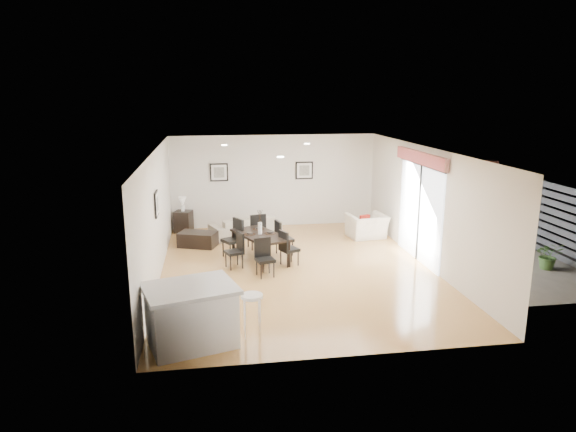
{
  "coord_description": "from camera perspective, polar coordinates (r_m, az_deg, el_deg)",
  "views": [
    {
      "loc": [
        -1.86,
        -10.82,
        3.87
      ],
      "look_at": [
        -0.14,
        0.4,
        1.15
      ],
      "focal_mm": 32.0,
      "sensor_mm": 36.0,
      "label": 1
    }
  ],
  "objects": [
    {
      "name": "courtyard",
      "position": [
        14.48,
        25.16,
        0.45
      ],
      "size": [
        6.0,
        6.0,
        2.0
      ],
      "color": "gray",
      "rests_on": "ground"
    },
    {
      "name": "wall_right",
      "position": [
        12.12,
        15.11,
        1.02
      ],
      "size": [
        0.04,
        8.0,
        2.7
      ],
      "primitive_type": "cube",
      "color": "silver",
      "rests_on": "ground"
    },
    {
      "name": "dining_chair_head",
      "position": [
        11.14,
        -2.69,
        -4.34
      ],
      "size": [
        0.45,
        0.45,
        0.83
      ],
      "rotation": [
        0.0,
        0.0,
        0.24
      ],
      "color": "black",
      "rests_on": "ground"
    },
    {
      "name": "bar_stool",
      "position": [
        8.26,
        -4.03,
        -9.41
      ],
      "size": [
        0.35,
        0.35,
        0.77
      ],
      "color": "white",
      "rests_on": "ground"
    },
    {
      "name": "dining_table",
      "position": [
        12.05,
        -3.12,
        -2.31
      ],
      "size": [
        1.36,
        1.77,
        0.66
      ],
      "rotation": [
        0.0,
        0.0,
        0.41
      ],
      "color": "black",
      "rests_on": "ground"
    },
    {
      "name": "dining_chair_efar",
      "position": [
        12.51,
        -0.72,
        -2.24
      ],
      "size": [
        0.46,
        0.46,
        0.86
      ],
      "rotation": [
        0.0,
        0.0,
        1.79
      ],
      "color": "black",
      "rests_on": "ground"
    },
    {
      "name": "table_lamp",
      "position": [
        14.8,
        -11.64,
        1.54
      ],
      "size": [
        0.21,
        0.21,
        0.41
      ],
      "color": "white",
      "rests_on": "side_table"
    },
    {
      "name": "sofa",
      "position": [
        14.24,
        -4.76,
        -1.15
      ],
      "size": [
        2.07,
        1.37,
        0.56
      ],
      "primitive_type": "imported",
      "rotation": [
        0.0,
        0.0,
        3.49
      ],
      "color": "#9E9280",
      "rests_on": "ground"
    },
    {
      "name": "framed_print_back_right",
      "position": [
        15.2,
        1.82,
        5.09
      ],
      "size": [
        0.52,
        0.04,
        0.52
      ],
      "color": "black",
      "rests_on": "wall_back"
    },
    {
      "name": "framed_print_left_wall",
      "position": [
        10.9,
        -14.4,
        1.31
      ],
      "size": [
        0.04,
        0.52,
        0.52
      ],
      "rotation": [
        0.0,
        0.0,
        1.57
      ],
      "color": "black",
      "rests_on": "wall_left"
    },
    {
      "name": "vase",
      "position": [
        11.97,
        -3.14,
        -0.9
      ],
      "size": [
        0.75,
        1.15,
        0.58
      ],
      "color": "white",
      "rests_on": "dining_table"
    },
    {
      "name": "side_table",
      "position": [
        14.92,
        -11.54,
        -0.6
      ],
      "size": [
        0.57,
        0.57,
        0.61
      ],
      "primitive_type": "cube",
      "rotation": [
        0.0,
        0.0,
        -0.29
      ],
      "color": "black",
      "rests_on": "ground"
    },
    {
      "name": "dining_chair_wnear",
      "position": [
        11.69,
        -5.71,
        -3.56
      ],
      "size": [
        0.47,
        0.47,
        0.82
      ],
      "rotation": [
        0.0,
        0.0,
        -1.22
      ],
      "color": "black",
      "rests_on": "ground"
    },
    {
      "name": "wall_left",
      "position": [
        11.16,
        -14.37,
        0.01
      ],
      "size": [
        0.04,
        8.0,
        2.7
      ],
      "primitive_type": "cube",
      "color": "silver",
      "rests_on": "ground"
    },
    {
      "name": "ground",
      "position": [
        11.64,
        0.96,
        -5.94
      ],
      "size": [
        8.0,
        8.0,
        0.0
      ],
      "primitive_type": "plane",
      "color": "tan",
      "rests_on": "ground"
    },
    {
      "name": "cushion",
      "position": [
        14.06,
        8.52,
        -0.48
      ],
      "size": [
        0.3,
        0.19,
        0.29
      ],
      "primitive_type": "cube",
      "rotation": [
        0.0,
        0.0,
        3.51
      ],
      "color": "#A72015",
      "rests_on": "armchair"
    },
    {
      "name": "dining_chair_foot",
      "position": [
        13.01,
        -3.47,
        -1.48
      ],
      "size": [
        0.5,
        0.5,
        0.92
      ],
      "rotation": [
        0.0,
        0.0,
        3.38
      ],
      "color": "black",
      "rests_on": "ground"
    },
    {
      "name": "coffee_table",
      "position": [
        13.49,
        -9.98,
        -2.56
      ],
      "size": [
        1.08,
        0.86,
        0.38
      ],
      "primitive_type": "cube",
      "rotation": [
        0.0,
        0.0,
        -0.36
      ],
      "color": "black",
      "rests_on": "ground"
    },
    {
      "name": "courtyard_plant_b",
      "position": [
        14.75,
        23.33,
        -1.39
      ],
      "size": [
        0.45,
        0.45,
        0.73
      ],
      "primitive_type": "imported",
      "rotation": [
        0.0,
        0.0,
        0.1
      ],
      "color": "#3D6029",
      "rests_on": "ground"
    },
    {
      "name": "kitchen_island",
      "position": [
        8.31,
        -10.71,
        -10.76
      ],
      "size": [
        1.62,
        1.41,
        0.97
      ],
      "rotation": [
        0.0,
        0.0,
        0.28
      ],
      "color": "white",
      "rests_on": "ground"
    },
    {
      "name": "dining_chair_enear",
      "position": [
        11.75,
        -0.13,
        -3.38
      ],
      "size": [
        0.49,
        0.49,
        0.83
      ],
      "rotation": [
        0.0,
        0.0,
        1.98
      ],
      "color": "black",
      "rests_on": "ground"
    },
    {
      "name": "wall_back",
      "position": [
        15.14,
        -1.57,
        3.91
      ],
      "size": [
        6.0,
        0.04,
        2.7
      ],
      "primitive_type": "cube",
      "color": "silver",
      "rests_on": "ground"
    },
    {
      "name": "armchair",
      "position": [
        14.22,
        8.74,
        -1.12
      ],
      "size": [
        1.1,
        0.99,
        0.64
      ],
      "primitive_type": "imported",
      "rotation": [
        0.0,
        0.0,
        3.28
      ],
      "color": "silver",
      "rests_on": "ground"
    },
    {
      "name": "sliding_door",
      "position": [
        12.31,
        14.45,
        2.74
      ],
      "size": [
        0.12,
        2.7,
        2.57
      ],
      "color": "white",
      "rests_on": "wall_right"
    },
    {
      "name": "dining_chair_wfar",
      "position": [
        12.45,
        -5.91,
        -2.2
      ],
      "size": [
        0.57,
        0.57,
        0.93
      ],
      "rotation": [
        0.0,
        0.0,
        -1.05
      ],
      "color": "black",
      "rests_on": "ground"
    },
    {
      "name": "wall_front",
      "position": [
        7.5,
        6.18,
        -6.23
      ],
      "size": [
        6.0,
        0.04,
        2.7
      ],
      "primitive_type": "cube",
      "color": "silver",
      "rests_on": "ground"
    },
    {
      "name": "framed_print_back_left",
      "position": [
        14.95,
        -7.68,
        4.83
      ],
      "size": [
        0.52,
        0.04,
        0.52
      ],
      "color": "black",
      "rests_on": "wall_back"
    },
    {
      "name": "courtyard_plant_a",
      "position": [
        12.97,
        26.99,
        -3.92
      ],
      "size": [
        0.71,
        0.67,
        0.64
      ],
      "primitive_type": "imported",
      "rotation": [
        0.0,
        0.0,
        -0.35
      ],
      "color": "#3D6029",
      "rests_on": "ground"
    },
    {
      "name": "ceiling",
      "position": [
        11.04,
        1.02,
        7.4
      ],
      "size": [
        6.0,
        8.0,
        0.02
      ],
      "primitive_type": "cube",
      "color": "white",
      "rests_on": "wall_back"
    }
  ]
}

